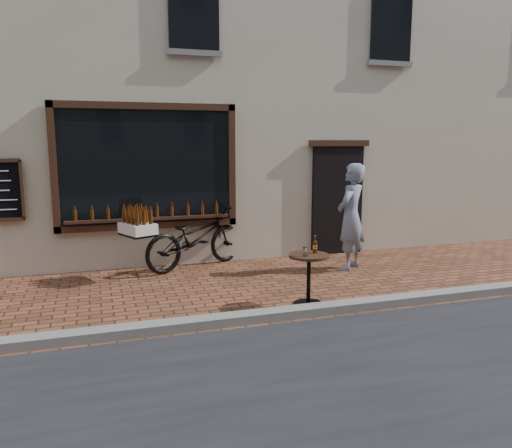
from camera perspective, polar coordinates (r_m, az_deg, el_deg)
name	(u,v)px	position (r m, az deg, el deg)	size (l,w,h in m)	color
ground	(326,318)	(6.74, 8.05, -10.63)	(90.00, 90.00, 0.00)	#4F2C19
kerb	(320,309)	(6.89, 7.32, -9.63)	(90.00, 0.25, 0.12)	slate
shop_building	(210,26)	(12.77, -5.23, 21.62)	(28.00, 6.20, 10.00)	beige
cargo_bicycle	(194,237)	(9.17, -7.15, -1.52)	(2.50, 1.61, 1.19)	black
bistro_table	(309,269)	(7.09, 6.07, -5.13)	(0.57, 0.57, 0.98)	black
pedestrian	(351,217)	(9.12, 10.78, 0.82)	(0.70, 0.46, 1.92)	gray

